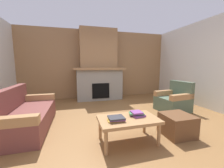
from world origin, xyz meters
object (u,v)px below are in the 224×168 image
armchair (174,101)px  coffee_table (128,121)px  couch (25,115)px  ottoman (177,125)px  fireplace (99,69)px

armchair → coffee_table: armchair is taller
armchair → coffee_table: size_ratio=0.85×
couch → ottoman: size_ratio=3.47×
fireplace → coffee_table: bearing=-91.2°
armchair → coffee_table: bearing=-147.5°
fireplace → ottoman: 3.52m
couch → ottoman: couch is taller
ottoman → fireplace: bearing=105.7°
coffee_table → armchair: bearing=32.5°
couch → coffee_table: size_ratio=1.80×
armchair → ottoman: armchair is taller
couch → fireplace: bearing=48.6°
coffee_table → ottoman: 1.00m
fireplace → ottoman: (0.92, -3.26, -0.96)m
armchair → couch: bearing=-177.4°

